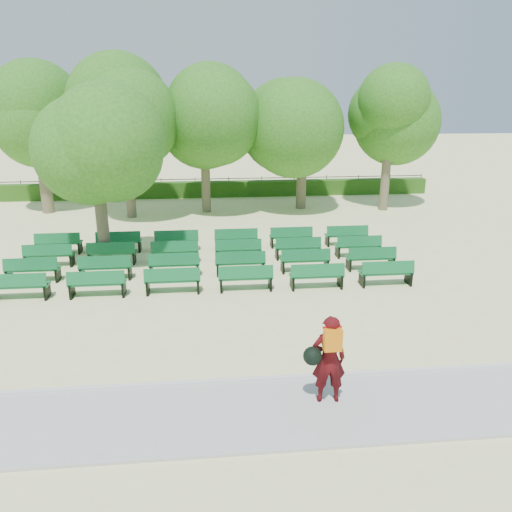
{
  "coord_description": "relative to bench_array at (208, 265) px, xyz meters",
  "views": [
    {
      "loc": [
        -0.36,
        -15.44,
        5.82
      ],
      "look_at": [
        1.1,
        -1.0,
        1.1
      ],
      "focal_mm": 35.0,
      "sensor_mm": 36.0,
      "label": 1
    }
  ],
  "objects": [
    {
      "name": "hedge",
      "position": [
        0.39,
        12.79,
        0.36
      ],
      "size": [
        26.0,
        0.7,
        0.9
      ],
      "primitive_type": "cube",
      "color": "#2A5816",
      "rests_on": "ground"
    },
    {
      "name": "ground",
      "position": [
        0.39,
        -1.21,
        -0.09
      ],
      "size": [
        120.0,
        120.0,
        0.0
      ],
      "primitive_type": "plane",
      "color": "beige"
    },
    {
      "name": "paving",
      "position": [
        0.39,
        -8.61,
        -0.06
      ],
      "size": [
        30.0,
        2.2,
        0.06
      ],
      "primitive_type": "cube",
      "color": "#B4B3AF",
      "rests_on": "ground"
    },
    {
      "name": "person",
      "position": [
        2.25,
        -8.34,
        0.91
      ],
      "size": [
        0.86,
        0.52,
        1.81
      ],
      "rotation": [
        0.0,
        0.0,
        3.1
      ],
      "color": "#43090C",
      "rests_on": "ground"
    },
    {
      "name": "bench_array",
      "position": [
        0.0,
        0.0,
        0.0
      ],
      "size": [
        1.71,
        0.64,
        1.06
      ],
      "rotation": [
        0.0,
        0.0,
        -0.07
      ],
      "color": "#116532",
      "rests_on": "ground"
    },
    {
      "name": "fence",
      "position": [
        0.39,
        13.19,
        -0.09
      ],
      "size": [
        26.0,
        0.1,
        1.02
      ],
      "primitive_type": null,
      "color": "black",
      "rests_on": "ground"
    },
    {
      "name": "curb",
      "position": [
        0.39,
        -7.46,
        -0.04
      ],
      "size": [
        30.0,
        0.12,
        0.1
      ],
      "primitive_type": "cube",
      "color": "silver",
      "rests_on": "ground"
    },
    {
      "name": "tree_among",
      "position": [
        -3.65,
        0.89,
        4.09
      ],
      "size": [
        4.38,
        4.38,
        6.17
      ],
      "color": "brown",
      "rests_on": "ground"
    },
    {
      "name": "tree_line",
      "position": [
        0.39,
        8.79,
        -0.09
      ],
      "size": [
        21.8,
        6.8,
        7.04
      ],
      "primitive_type": null,
      "color": "#34731F",
      "rests_on": "ground"
    }
  ]
}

